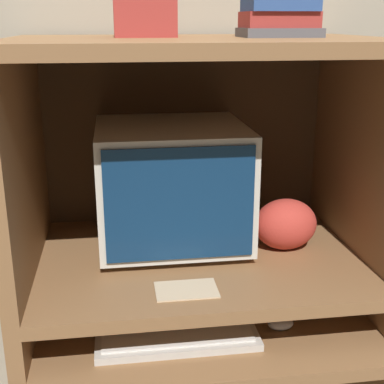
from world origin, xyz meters
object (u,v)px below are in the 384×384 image
object	(u,v)px
book_stack	(279,17)
storage_box	(144,15)
crt_monitor	(172,183)
keyboard	(177,336)
snack_bag	(285,224)
mouse	(281,323)

from	to	relation	value
book_stack	storage_box	distance (m)	0.36
crt_monitor	book_stack	distance (m)	0.56
keyboard	snack_bag	size ratio (longest dim) A/B	2.27
keyboard	book_stack	size ratio (longest dim) A/B	2.09
crt_monitor	storage_box	distance (m)	0.49
crt_monitor	storage_box	size ratio (longest dim) A/B	2.70
snack_bag	book_stack	xyz separation A→B (m)	(-0.05, 0.00, 0.59)
keyboard	mouse	bearing A→B (deg)	3.24
keyboard	book_stack	xyz separation A→B (m)	(0.30, 0.22, 0.80)
snack_bag	mouse	bearing A→B (deg)	-108.27
snack_bag	book_stack	distance (m)	0.59
storage_box	crt_monitor	bearing A→B (deg)	30.52
crt_monitor	snack_bag	size ratio (longest dim) A/B	2.32
mouse	snack_bag	xyz separation A→B (m)	(0.07, 0.20, 0.21)
mouse	book_stack	distance (m)	0.83
crt_monitor	mouse	world-z (taller)	crt_monitor
mouse	snack_bag	distance (m)	0.30
keyboard	storage_box	bearing A→B (deg)	100.19
crt_monitor	mouse	bearing A→B (deg)	-48.21
snack_bag	keyboard	bearing A→B (deg)	-148.49
storage_box	snack_bag	bearing A→B (deg)	-7.54
book_stack	mouse	bearing A→B (deg)	-94.85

